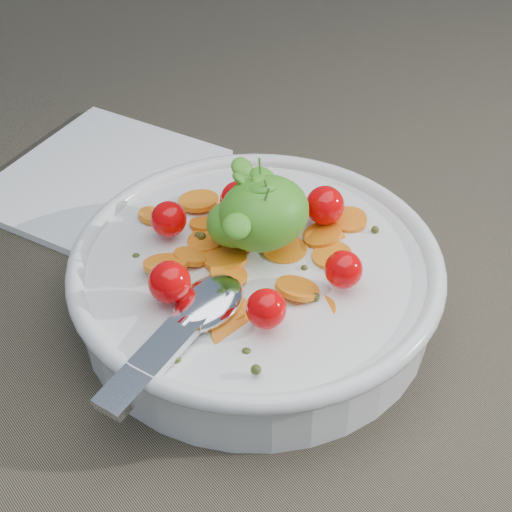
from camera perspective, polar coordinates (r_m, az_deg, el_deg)
ground at (r=0.56m, az=0.25°, el=-1.76°), size 6.00×6.00×0.00m
bowl at (r=0.52m, az=-0.04°, el=-1.75°), size 0.27×0.25×0.10m
napkin at (r=0.67m, az=-11.22°, el=5.50°), size 0.22×0.21×0.01m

